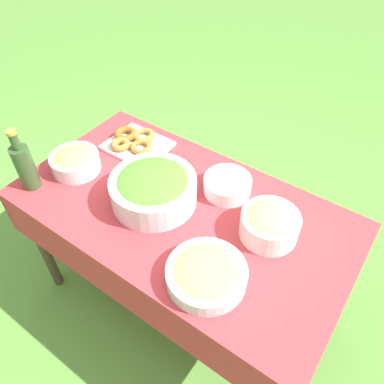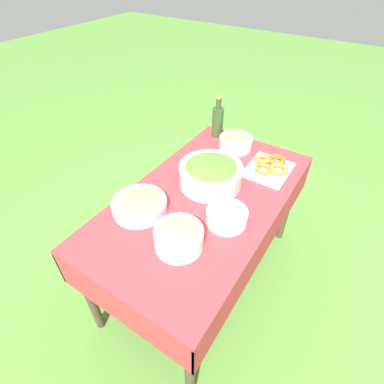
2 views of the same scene
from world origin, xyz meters
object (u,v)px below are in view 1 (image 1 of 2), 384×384
(pasta_bowl, at_px, (270,223))
(bread_bowl, at_px, (206,274))
(donut_platter, at_px, (135,142))
(olive_oil_bottle, at_px, (25,166))
(fruit_bowl, at_px, (75,161))
(salad_bowl, at_px, (153,188))
(plate_stack, at_px, (227,185))

(pasta_bowl, distance_m, bread_bowl, 0.32)
(pasta_bowl, relative_size, donut_platter, 0.73)
(olive_oil_bottle, distance_m, fruit_bowl, 0.21)
(salad_bowl, xyz_separation_m, fruit_bowl, (0.42, 0.05, -0.02))
(donut_platter, bearing_deg, fruit_bowl, 70.73)
(salad_bowl, distance_m, olive_oil_bottle, 0.55)
(salad_bowl, relative_size, pasta_bowl, 1.59)
(donut_platter, relative_size, fruit_bowl, 1.40)
(fruit_bowl, bearing_deg, bread_bowl, 170.00)
(donut_platter, distance_m, bread_bowl, 0.83)
(olive_oil_bottle, bearing_deg, donut_platter, -110.67)
(salad_bowl, distance_m, bread_bowl, 0.44)
(donut_platter, xyz_separation_m, plate_stack, (-0.54, 0.01, 0.02))
(salad_bowl, height_order, fruit_bowl, salad_bowl)
(pasta_bowl, distance_m, fruit_bowl, 0.90)
(pasta_bowl, height_order, olive_oil_bottle, olive_oil_bottle)
(pasta_bowl, height_order, bread_bowl, pasta_bowl)
(salad_bowl, height_order, pasta_bowl, salad_bowl)
(donut_platter, height_order, plate_stack, plate_stack)
(plate_stack, bearing_deg, donut_platter, -1.26)
(donut_platter, bearing_deg, salad_bowl, 143.39)
(olive_oil_bottle, bearing_deg, salad_bowl, -154.29)
(pasta_bowl, xyz_separation_m, fruit_bowl, (0.89, 0.16, -0.01))
(pasta_bowl, distance_m, donut_platter, 0.80)
(pasta_bowl, bearing_deg, olive_oil_bottle, 19.93)
(pasta_bowl, relative_size, bread_bowl, 0.79)
(bread_bowl, bearing_deg, pasta_bowl, -105.00)
(pasta_bowl, height_order, donut_platter, pasta_bowl)
(donut_platter, bearing_deg, plate_stack, 178.74)
(plate_stack, relative_size, fruit_bowl, 0.93)
(plate_stack, height_order, fruit_bowl, fruit_bowl)
(fruit_bowl, bearing_deg, salad_bowl, -172.95)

